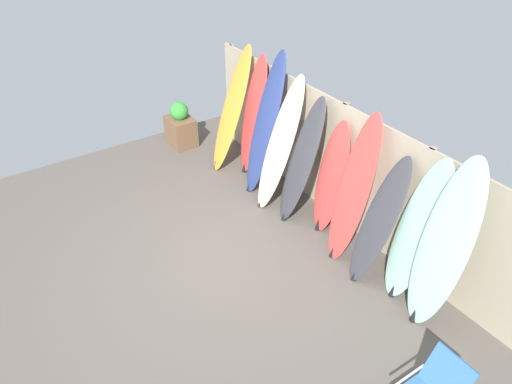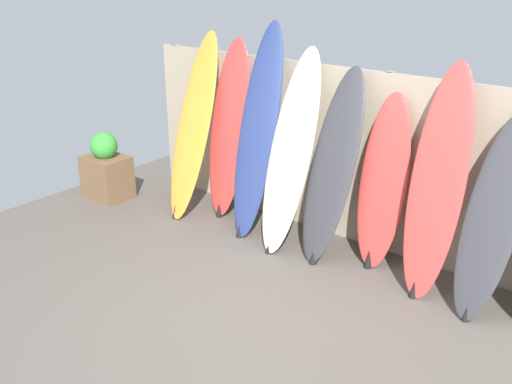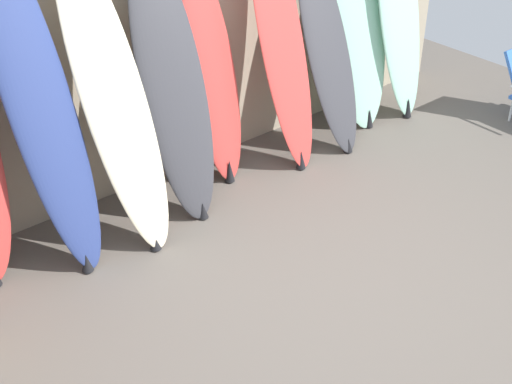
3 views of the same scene
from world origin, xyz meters
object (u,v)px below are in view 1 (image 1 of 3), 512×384
Objects in this scene: surfboard_red_1 at (253,116)px; surfboard_navy_2 at (265,125)px; surfboard_cream_3 at (280,145)px; surfboard_charcoal_7 at (379,222)px; surfboard_seafoam_9 at (445,246)px; surfboard_charcoal_4 at (302,162)px; planter_box at (181,127)px; surfboard_seafoam_8 at (417,233)px; surfboard_orange_0 at (232,111)px; surfboard_red_6 at (353,191)px; surfboard_red_5 at (331,179)px.

surfboard_navy_2 is (0.52, -0.13, 0.10)m from surfboard_red_1.
surfboard_cream_3 reaches higher than surfboard_charcoal_7.
surfboard_red_1 is 3.86m from surfboard_seafoam_9.
surfboard_charcoal_4 is 3.03m from planter_box.
surfboard_seafoam_8 is (2.92, 0.11, -0.19)m from surfboard_navy_2.
surfboard_red_1 is (0.36, 0.19, -0.01)m from surfboard_orange_0.
surfboard_red_1 is at bearing 174.04° from surfboard_charcoal_4.
surfboard_seafoam_8 is at bearing 3.98° from surfboard_cream_3.
surfboard_red_1 is at bearing 169.33° from surfboard_cream_3.
surfboard_orange_0 reaches higher than planter_box.
planter_box is at bearing -158.76° from surfboard_orange_0.
surfboard_red_6 reaches higher than surfboard_red_1.
surfboard_charcoal_7 is (2.97, -0.13, -0.18)m from surfboard_red_1.
surfboard_navy_2 is at bearing 14.01° from planter_box.
surfboard_navy_2 is 2.64× the size of planter_box.
surfboard_seafoam_8 is at bearing 3.93° from surfboard_charcoal_4.
surfboard_red_5 is 0.90× the size of surfboard_seafoam_8.
surfboard_orange_0 is 0.98× the size of surfboard_seafoam_9.
surfboard_red_5 is (0.46, 0.16, -0.11)m from surfboard_charcoal_4.
surfboard_navy_2 is 1.06× the size of surfboard_seafoam_9.
surfboard_red_1 is at bearing 178.73° from surfboard_seafoam_9.
surfboard_orange_0 is 1.02× the size of surfboard_red_6.
surfboard_cream_3 is (1.35, 0.00, -0.01)m from surfboard_orange_0.
surfboard_charcoal_4 reaches higher than surfboard_seafoam_8.
surfboard_red_1 is 1.08× the size of surfboard_charcoal_4.
surfboard_charcoal_4 is at bearing -5.96° from surfboard_red_1.
surfboard_red_6 is at bearing -2.87° from surfboard_red_1.
surfboard_orange_0 is 2.44× the size of planter_box.
surfboard_charcoal_7 is (1.51, 0.02, -0.11)m from surfboard_charcoal_4.
surfboard_seafoam_9 reaches higher than surfboard_charcoal_7.
planter_box is at bearing -169.93° from surfboard_cream_3.
surfboard_seafoam_9 is at bearing -1.27° from surfboard_red_1.
surfboard_orange_0 is 3.81m from surfboard_seafoam_8.
surfboard_cream_3 is at bearing -168.18° from surfboard_red_5.
surfboard_orange_0 is at bearing -179.81° from surfboard_cream_3.
surfboard_navy_2 is 2.93m from surfboard_seafoam_8.
surfboard_seafoam_9 is (2.87, 0.10, 0.04)m from surfboard_cream_3.
surfboard_cream_3 is 0.96× the size of surfboard_seafoam_9.
surfboard_orange_0 is 3.34m from surfboard_charcoal_7.
surfboard_red_5 is (2.28, 0.20, -0.19)m from surfboard_orange_0.
surfboard_orange_0 is at bearing -177.37° from surfboard_seafoam_8.
surfboard_charcoal_7 is (3.34, 0.06, -0.19)m from surfboard_orange_0.
surfboard_navy_2 is 2.19m from planter_box.
surfboard_red_1 is 0.96× the size of surfboard_seafoam_9.
surfboard_red_6 reaches higher than surfboard_charcoal_7.
surfboard_charcoal_7 is at bearing 1.53° from surfboard_cream_3.
surfboard_orange_0 is at bearing -178.56° from surfboard_seafoam_9.
surfboard_navy_2 is 1.33× the size of surfboard_red_5.
surfboard_red_1 is at bearing -179.78° from surfboard_red_5.
surfboard_cream_3 is at bearing -178.47° from surfboard_charcoal_7.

